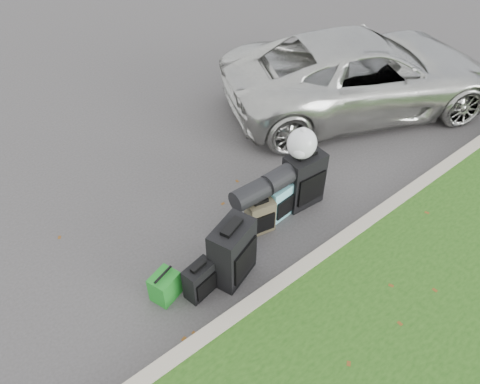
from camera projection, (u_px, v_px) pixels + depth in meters
ground at (255, 226)px, 6.46m from camera, size 120.00×120.00×0.00m
curb at (307, 266)px, 5.84m from camera, size 120.00×0.18×0.15m
suv at (363, 73)px, 8.32m from camera, size 5.45×4.13×1.37m
suitcase_small_black at (200, 280)px, 5.49m from camera, size 0.40×0.27×0.47m
suitcase_large_black_left at (232, 252)px, 5.57m from camera, size 0.65×0.51×0.82m
suitcase_olive at (260, 216)px, 6.25m from camera, size 0.40×0.30×0.50m
suitcase_teal at (278, 201)px, 6.44m from camera, size 0.39×0.26×0.54m
suitcase_large_black_right at (303, 180)px, 6.56m from camera, size 0.58×0.37×0.83m
tote_green at (165, 286)px, 5.48m from camera, size 0.38×0.34×0.36m
tote_navy at (239, 231)px, 6.17m from camera, size 0.32×0.26×0.32m
duffel_left at (251, 194)px, 5.99m from camera, size 0.54×0.30×0.28m
duffel_right at (281, 178)px, 6.18m from camera, size 0.51×0.29×0.29m
trash_bag at (302, 144)px, 6.15m from camera, size 0.41×0.41×0.41m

